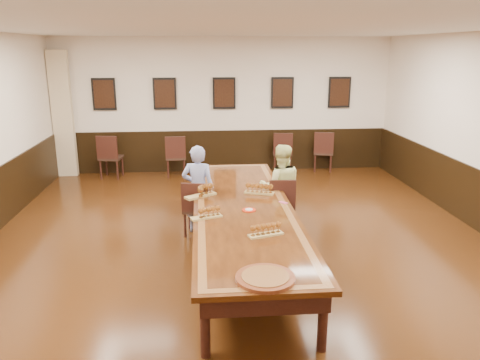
{
  "coord_description": "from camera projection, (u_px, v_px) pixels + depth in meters",
  "views": [
    {
      "loc": [
        -0.58,
        -6.29,
        2.92
      ],
      "look_at": [
        0.0,
        0.5,
        1.0
      ],
      "focal_mm": 35.0,
      "sensor_mm": 36.0,
      "label": 1
    }
  ],
  "objects": [
    {
      "name": "floor",
      "position": [
        243.0,
        255.0,
        6.88
      ],
      "size": [
        8.0,
        10.0,
        0.02
      ],
      "primitive_type": "cube",
      "color": "black",
      "rests_on": "ground"
    },
    {
      "name": "ceiling",
      "position": [
        243.0,
        25.0,
        6.01
      ],
      "size": [
        8.0,
        10.0,
        0.02
      ],
      "primitive_type": "cube",
      "color": "white",
      "rests_on": "floor"
    },
    {
      "name": "wall_back",
      "position": [
        224.0,
        106.0,
        11.25
      ],
      "size": [
        8.0,
        0.02,
        3.2
      ],
      "primitive_type": "cube",
      "color": "#F0DEC8",
      "rests_on": "floor"
    },
    {
      "name": "chair_man",
      "position": [
        198.0,
        207.0,
        7.54
      ],
      "size": [
        0.5,
        0.54,
        0.91
      ],
      "primitive_type": null,
      "rotation": [
        0.0,
        0.0,
        2.95
      ],
      "color": "black",
      "rests_on": "floor"
    },
    {
      "name": "chair_woman",
      "position": [
        281.0,
        204.0,
        7.7
      ],
      "size": [
        0.45,
        0.49,
        0.91
      ],
      "primitive_type": null,
      "rotation": [
        0.0,
        0.0,
        3.09
      ],
      "color": "black",
      "rests_on": "floor"
    },
    {
      "name": "spare_chair_a",
      "position": [
        111.0,
        156.0,
        10.87
      ],
      "size": [
        0.55,
        0.59,
        1.02
      ],
      "primitive_type": null,
      "rotation": [
        0.0,
        0.0,
        3.0
      ],
      "color": "black",
      "rests_on": "floor"
    },
    {
      "name": "spare_chair_b",
      "position": [
        176.0,
        156.0,
        10.99
      ],
      "size": [
        0.49,
        0.53,
        0.99
      ],
      "primitive_type": null,
      "rotation": [
        0.0,
        0.0,
        3.2
      ],
      "color": "black",
      "rests_on": "floor"
    },
    {
      "name": "spare_chair_c",
      "position": [
        282.0,
        151.0,
        11.46
      ],
      "size": [
        0.51,
        0.55,
        0.98
      ],
      "primitive_type": null,
      "rotation": [
        0.0,
        0.0,
        3.03
      ],
      "color": "black",
      "rests_on": "floor"
    },
    {
      "name": "spare_chair_d",
      "position": [
        323.0,
        151.0,
        11.49
      ],
      "size": [
        0.57,
        0.6,
        0.99
      ],
      "primitive_type": null,
      "rotation": [
        0.0,
        0.0,
        2.9
      ],
      "color": "black",
      "rests_on": "floor"
    },
    {
      "name": "person_man",
      "position": [
        198.0,
        189.0,
        7.56
      ],
      "size": [
        0.59,
        0.44,
        1.45
      ],
      "primitive_type": "imported",
      "rotation": [
        0.0,
        0.0,
        2.95
      ],
      "color": "#4455AB",
      "rests_on": "floor"
    },
    {
      "name": "person_woman",
      "position": [
        280.0,
        187.0,
        7.72
      ],
      "size": [
        0.74,
        0.59,
        1.43
      ],
      "primitive_type": "imported",
      "rotation": [
        0.0,
        0.0,
        3.09
      ],
      "color": "#E7E991",
      "rests_on": "floor"
    },
    {
      "name": "pink_phone",
      "position": [
        283.0,
        203.0,
        6.81
      ],
      "size": [
        0.13,
        0.15,
        0.01
      ],
      "primitive_type": "cube",
      "rotation": [
        0.0,
        0.0,
        0.61
      ],
      "color": "#CF456C",
      "rests_on": "conference_table"
    },
    {
      "name": "curtain",
      "position": [
        63.0,
        115.0,
        10.8
      ],
      "size": [
        0.45,
        0.18,
        2.9
      ],
      "primitive_type": "cube",
      "color": "#D0B88F",
      "rests_on": "floor"
    },
    {
      "name": "wainscoting",
      "position": [
        243.0,
        223.0,
        6.74
      ],
      "size": [
        8.0,
        10.0,
        1.0
      ],
      "color": "black",
      "rests_on": "floor"
    },
    {
      "name": "conference_table",
      "position": [
        243.0,
        215.0,
        6.71
      ],
      "size": [
        1.4,
        5.0,
        0.76
      ],
      "color": "black",
      "rests_on": "floor"
    },
    {
      "name": "posters",
      "position": [
        224.0,
        93.0,
        11.1
      ],
      "size": [
        6.14,
        0.04,
        0.74
      ],
      "color": "black",
      "rests_on": "wall_back"
    },
    {
      "name": "flight_a",
      "position": [
        203.0,
        191.0,
        7.08
      ],
      "size": [
        0.5,
        0.4,
        0.19
      ],
      "color": "#A18243",
      "rests_on": "conference_table"
    },
    {
      "name": "flight_b",
      "position": [
        259.0,
        189.0,
        7.22
      ],
      "size": [
        0.48,
        0.27,
        0.17
      ],
      "color": "#A18243",
      "rests_on": "conference_table"
    },
    {
      "name": "flight_c",
      "position": [
        207.0,
        213.0,
        6.18
      ],
      "size": [
        0.44,
        0.25,
        0.16
      ],
      "color": "#A18243",
      "rests_on": "conference_table"
    },
    {
      "name": "flight_d",
      "position": [
        266.0,
        230.0,
        5.6
      ],
      "size": [
        0.45,
        0.25,
        0.16
      ],
      "color": "#A18243",
      "rests_on": "conference_table"
    },
    {
      "name": "red_plate_grp",
      "position": [
        249.0,
        210.0,
        6.48
      ],
      "size": [
        0.19,
        0.19,
        0.02
      ],
      "color": "red",
      "rests_on": "conference_table"
    },
    {
      "name": "carved_platter",
      "position": [
        265.0,
        278.0,
        4.54
      ],
      "size": [
        0.65,
        0.65,
        0.05
      ],
      "color": "#552211",
      "rests_on": "conference_table"
    }
  ]
}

